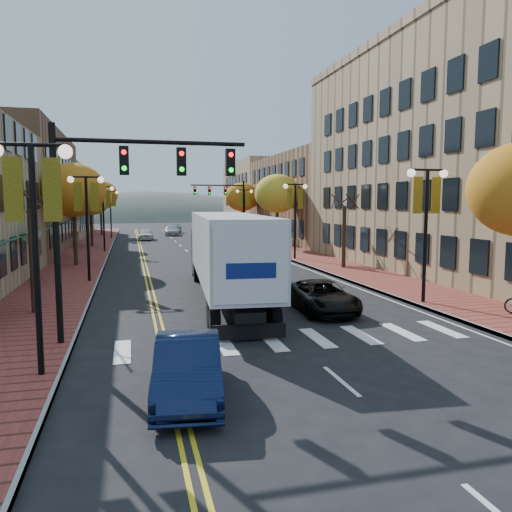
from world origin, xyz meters
TOP-DOWN VIEW (x-y plane):
  - ground at (0.00, 0.00)m, footprint 200.00×200.00m
  - sidewalk_left at (-9.00, 32.50)m, footprint 4.00×85.00m
  - sidewalk_right at (9.00, 32.50)m, footprint 4.00×85.00m
  - building_left_far at (-17.00, 61.00)m, footprint 12.00×26.00m
  - building_right_near at (18.50, 16.00)m, footprint 15.00×28.00m
  - building_right_mid at (18.50, 42.00)m, footprint 15.00×24.00m
  - building_right_far at (18.50, 64.00)m, footprint 15.00×20.00m
  - tree_left_a at (-9.00, 8.00)m, footprint 0.28×0.28m
  - tree_left_b at (-9.00, 24.00)m, footprint 4.48×4.48m
  - tree_left_c at (-9.00, 40.00)m, footprint 4.16×4.16m
  - tree_left_d at (-9.00, 58.00)m, footprint 4.61×4.61m
  - tree_right_b at (9.00, 18.00)m, footprint 0.28×0.28m
  - tree_right_c at (9.00, 34.00)m, footprint 4.48×4.48m
  - tree_right_d at (9.00, 50.00)m, footprint 4.35×4.35m
  - lamp_left_a at (-7.50, 0.00)m, footprint 1.96×0.36m
  - lamp_left_b at (-7.50, 16.00)m, footprint 1.96×0.36m
  - lamp_left_c at (-7.50, 34.00)m, footprint 1.96×0.36m
  - lamp_left_d at (-7.50, 52.00)m, footprint 1.96×0.36m
  - lamp_right_a at (7.50, 6.00)m, footprint 1.96×0.36m
  - lamp_right_b at (7.50, 24.00)m, footprint 1.96×0.36m
  - lamp_right_c at (7.50, 42.00)m, footprint 1.96×0.36m
  - traffic_mast_near at (-5.48, 3.00)m, footprint 6.10×0.35m
  - traffic_mast_far at (5.48, 42.00)m, footprint 6.10×0.34m
  - semi_truck at (-0.85, 9.62)m, footprint 3.86×16.33m
  - navy_sedan at (-3.94, -2.09)m, footprint 2.01×4.46m
  - black_suv at (2.58, 5.83)m, footprint 2.30×4.74m
  - car_far_white at (-3.30, 49.19)m, footprint 2.03×4.25m
  - car_far_silver at (0.50, 57.21)m, footprint 2.31×4.95m
  - car_far_oncoming at (1.36, 63.47)m, footprint 1.91×4.21m

SIDE VIEW (x-z plane):
  - ground at x=0.00m, z-range 0.00..0.00m
  - sidewalk_left at x=-9.00m, z-range 0.00..0.15m
  - sidewalk_right at x=9.00m, z-range 0.00..0.15m
  - black_suv at x=2.58m, z-range 0.00..1.30m
  - car_far_oncoming at x=1.36m, z-range 0.00..1.34m
  - car_far_silver at x=0.50m, z-range 0.00..1.40m
  - car_far_white at x=-3.30m, z-range 0.00..1.40m
  - navy_sedan at x=-3.94m, z-range 0.00..1.42m
  - tree_left_a at x=-9.00m, z-range 0.15..4.35m
  - tree_right_b at x=9.00m, z-range 0.15..4.35m
  - semi_truck at x=-0.85m, z-range 0.34..4.38m
  - lamp_left_a at x=-7.50m, z-range 1.27..7.32m
  - lamp_left_b at x=-7.50m, z-range 1.27..7.32m
  - lamp_left_c at x=-7.50m, z-range 1.27..7.32m
  - lamp_left_d at x=-7.50m, z-range 1.27..7.32m
  - lamp_right_a at x=7.50m, z-range 1.27..7.32m
  - lamp_right_b at x=7.50m, z-range 1.27..7.32m
  - lamp_right_c at x=7.50m, z-range 1.27..7.32m
  - building_left_far at x=-17.00m, z-range 0.00..9.50m
  - traffic_mast_near at x=-5.48m, z-range 1.42..8.42m
  - traffic_mast_far at x=5.48m, z-range 1.42..8.42m
  - building_right_mid at x=18.50m, z-range 0.00..10.00m
  - tree_left_c at x=-9.00m, z-range 1.71..8.40m
  - tree_right_d at x=9.00m, z-range 1.79..8.79m
  - tree_left_b at x=-9.00m, z-range 1.84..9.05m
  - tree_right_c at x=9.00m, z-range 1.84..9.05m
  - building_right_far at x=18.50m, z-range 0.00..11.00m
  - tree_left_d at x=-9.00m, z-range 1.89..9.31m
  - building_right_near at x=18.50m, z-range 0.00..15.00m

